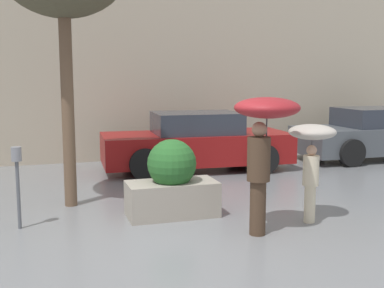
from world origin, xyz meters
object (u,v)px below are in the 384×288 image
parked_car_far (375,135)px  planter_box (172,183)px  person_child (312,146)px  parking_meter (17,170)px  parked_car_near (196,143)px  person_adult (264,129)px

parked_car_far → planter_box: bearing=118.4°
person_child → parking_meter: size_ratio=1.23×
planter_box → parking_meter: size_ratio=1.18×
parked_car_near → parking_meter: parked_car_near is taller
parking_meter → person_child: bearing=-12.4°
planter_box → parking_meter: planter_box is taller
person_child → parked_car_near: person_child is taller
planter_box → person_child: size_ratio=0.95×
planter_box → parked_car_near: (1.49, 3.41, 0.10)m
parking_meter → parked_car_near: bearing=42.3°
planter_box → parked_car_near: bearing=66.4°
person_adult → parked_car_near: person_adult is taller
person_adult → parked_car_near: bearing=62.4°
person_child → parked_car_far: size_ratio=0.34×
planter_box → parking_meter: (-2.22, 0.03, 0.33)m
parked_car_near → person_child: bearing=-171.8°
planter_box → person_adult: (0.97, -1.17, 0.92)m
parked_car_far → parking_meter: (-8.64, -3.45, 0.23)m
planter_box → person_child: (1.88, -0.87, 0.61)m
person_adult → person_child: bearing=-2.9°
parked_car_far → parking_meter: size_ratio=3.59×
person_child → parked_car_far: person_child is taller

